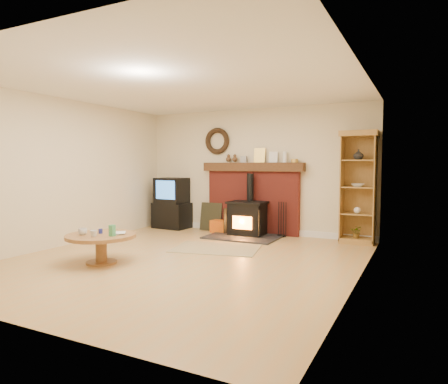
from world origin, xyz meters
The scene contains 11 objects.
ground centered at (0.00, 0.00, 0.00)m, with size 5.50×5.50×0.00m, color tan.
room_shell centered at (-0.02, 0.09, 1.72)m, with size 5.02×5.52×2.61m.
chimney_breast centered at (0.00, 2.67, 0.80)m, with size 2.20×0.22×1.78m.
wood_stove centered at (0.04, 2.27, 0.34)m, with size 1.40×1.00×1.26m.
area_rug centered at (0.05, 0.94, 0.01)m, with size 1.44×0.99×0.01m, color brown.
tv_unit centered at (-1.90, 2.47, 0.55)m, with size 0.81×0.59×1.14m.
curio_cabinet centered at (2.13, 2.56, 1.02)m, with size 0.66×0.47×2.05m.
firelog_box centered at (-0.60, 2.40, 0.13)m, with size 0.42×0.26×0.26m, color orange.
leaning_painting centered at (-0.93, 2.55, 0.30)m, with size 0.51×0.03×0.61m, color black.
fire_tools centered at (0.69, 2.50, 0.16)m, with size 0.19×0.16×0.70m.
coffee_table centered at (-0.99, -0.71, 0.35)m, with size 1.01×1.01×0.59m.
Camera 1 is at (3.19, -5.04, 1.45)m, focal length 32.00 mm.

